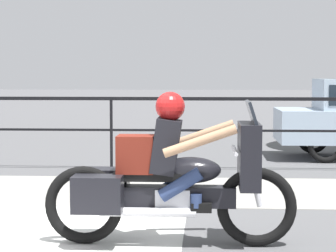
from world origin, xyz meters
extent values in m
cube|color=#99968E|center=(0.00, 3.40, 0.01)|extent=(44.00, 2.40, 0.01)
cube|color=black|center=(0.00, 5.40, 1.26)|extent=(36.00, 0.04, 0.06)
cube|color=black|center=(0.00, 5.40, 0.71)|extent=(36.00, 0.03, 0.04)
cylinder|color=black|center=(0.00, 5.40, 0.65)|extent=(0.05, 0.05, 1.29)
torus|color=black|center=(2.16, 0.44, 0.39)|extent=(0.79, 0.11, 0.79)
torus|color=black|center=(0.45, 0.44, 0.39)|extent=(0.79, 0.11, 0.79)
cube|color=black|center=(1.30, 0.44, 0.49)|extent=(1.30, 0.22, 0.20)
cube|color=silver|center=(1.34, 0.44, 0.44)|extent=(0.34, 0.26, 0.26)
ellipsoid|color=black|center=(1.51, 0.44, 0.75)|extent=(0.60, 0.30, 0.26)
cube|color=black|center=(1.13, 0.44, 0.69)|extent=(0.76, 0.28, 0.08)
cube|color=black|center=(2.08, 0.44, 0.90)|extent=(0.20, 0.64, 0.64)
cube|color=#1E232B|center=(2.10, 0.44, 1.32)|extent=(0.10, 0.54, 0.24)
cylinder|color=silver|center=(1.94, 0.44, 0.95)|extent=(0.04, 0.70, 0.04)
cylinder|color=silver|center=(1.10, 0.28, 0.36)|extent=(0.94, 0.09, 0.09)
cube|color=black|center=(0.63, 0.20, 0.55)|extent=(0.48, 0.28, 0.35)
cube|color=black|center=(0.63, 0.68, 0.55)|extent=(0.48, 0.28, 0.35)
cylinder|color=silver|center=(2.13, 0.44, 0.65)|extent=(0.18, 0.06, 0.51)
cube|color=black|center=(1.27, 0.44, 0.99)|extent=(0.31, 0.36, 0.56)
sphere|color=tan|center=(1.31, 0.44, 1.36)|extent=(0.23, 0.23, 0.23)
sphere|color=#B21919|center=(1.31, 0.44, 1.38)|extent=(0.29, 0.29, 0.29)
cylinder|color=navy|center=(1.42, 0.29, 0.63)|extent=(0.44, 0.13, 0.34)
cylinder|color=navy|center=(1.57, 0.29, 0.48)|extent=(0.11, 0.11, 0.13)
cube|color=black|center=(1.62, 0.29, 0.41)|extent=(0.20, 0.10, 0.09)
cylinder|color=navy|center=(1.42, 0.59, 0.63)|extent=(0.44, 0.13, 0.34)
cylinder|color=navy|center=(1.57, 0.59, 0.48)|extent=(0.11, 0.11, 0.13)
cube|color=black|center=(1.62, 0.59, 0.41)|extent=(0.20, 0.10, 0.09)
cylinder|color=tan|center=(1.61, 0.14, 1.07)|extent=(0.70, 0.09, 0.32)
cylinder|color=tan|center=(1.61, 0.74, 1.07)|extent=(0.70, 0.09, 0.32)
cube|color=maroon|center=(0.97, 0.44, 0.91)|extent=(0.36, 0.31, 0.37)
torus|color=black|center=(3.92, 6.52, 0.34)|extent=(0.67, 0.11, 0.67)
torus|color=black|center=(3.92, 8.03, 0.34)|extent=(0.67, 0.11, 0.67)
camera|label=1|loc=(1.67, -5.95, 1.71)|focal=70.00mm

